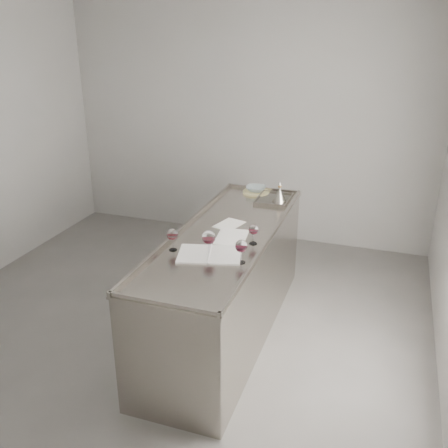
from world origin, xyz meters
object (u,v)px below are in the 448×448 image
(wine_glass_right, at_px, (241,247))
(wine_funnel, at_px, (279,196))
(wine_glass_left, at_px, (172,235))
(wine_glass_middle, at_px, (209,238))
(wine_glass_small, at_px, (253,230))
(ceramic_bowl, at_px, (256,189))
(counter, at_px, (226,284))
(notebook, at_px, (210,254))

(wine_glass_right, xyz_separation_m, wine_funnel, (-0.04, 1.36, -0.06))
(wine_glass_left, relative_size, wine_glass_middle, 0.87)
(wine_glass_right, relative_size, wine_glass_small, 1.10)
(wine_glass_left, distance_m, ceramic_bowl, 1.53)
(counter, xyz_separation_m, wine_glass_right, (0.27, -0.47, 0.59))
(notebook, distance_m, ceramic_bowl, 1.51)
(wine_glass_right, height_order, wine_glass_small, wine_glass_right)
(ceramic_bowl, bearing_deg, wine_glass_left, -98.47)
(wine_glass_left, distance_m, wine_glass_small, 0.62)
(wine_glass_middle, relative_size, wine_glass_right, 1.14)
(counter, xyz_separation_m, wine_glass_middle, (0.02, -0.44, 0.61))
(ceramic_bowl, relative_size, wine_funnel, 0.97)
(wine_glass_right, bearing_deg, ceramic_bowl, 101.81)
(wine_glass_middle, distance_m, wine_glass_right, 0.26)
(wine_glass_middle, relative_size, wine_glass_small, 1.26)
(wine_glass_small, relative_size, wine_funnel, 0.77)
(counter, distance_m, notebook, 0.64)
(counter, xyz_separation_m, ceramic_bowl, (-0.05, 1.08, 0.51))
(notebook, bearing_deg, wine_glass_left, 165.89)
(wine_glass_right, distance_m, ceramic_bowl, 1.59)
(wine_glass_right, height_order, wine_funnel, wine_funnel)
(notebook, relative_size, ceramic_bowl, 2.65)
(wine_glass_small, bearing_deg, ceramic_bowl, 104.65)
(wine_funnel, bearing_deg, wine_glass_small, -88.39)
(counter, bearing_deg, ceramic_bowl, 92.62)
(wine_glass_middle, relative_size, notebook, 0.38)
(wine_glass_right, bearing_deg, wine_funnel, 91.58)
(counter, distance_m, wine_glass_right, 0.81)
(wine_glass_middle, relative_size, wine_funnel, 0.97)
(ceramic_bowl, distance_m, wine_funnel, 0.35)
(wine_glass_left, height_order, wine_glass_small, wine_glass_left)
(notebook, relative_size, wine_funnel, 2.56)
(wine_glass_left, bearing_deg, wine_glass_middle, -0.66)
(wine_glass_small, height_order, notebook, wine_glass_small)
(wine_glass_middle, distance_m, notebook, 0.14)
(notebook, bearing_deg, counter, 77.58)
(wine_glass_small, bearing_deg, wine_glass_right, -88.52)
(wine_glass_small, bearing_deg, notebook, -128.98)
(wine_glass_right, distance_m, wine_glass_small, 0.34)
(wine_glass_small, xyz_separation_m, ceramic_bowl, (-0.32, 1.21, -0.07))
(wine_glass_left, xyz_separation_m, notebook, (0.29, 0.00, -0.12))
(wine_glass_left, distance_m, wine_glass_middle, 0.29)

